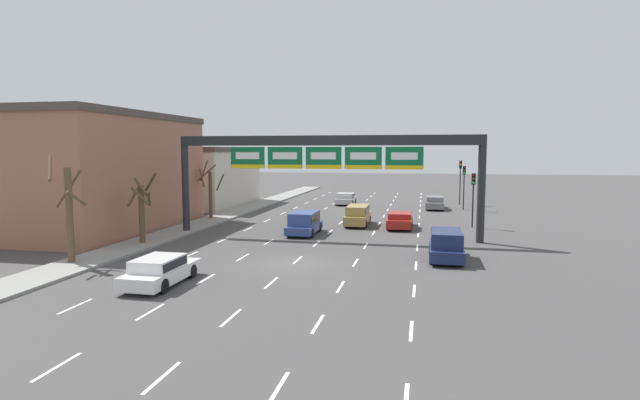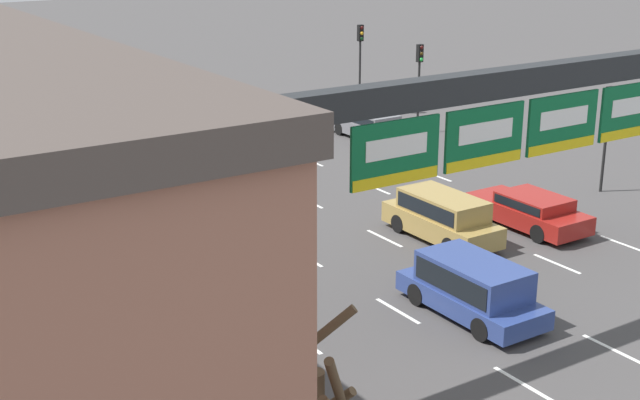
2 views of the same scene
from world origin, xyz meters
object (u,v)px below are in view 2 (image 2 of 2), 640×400
Objects in this scene: sign_gantry at (555,114)px; tree_bare_third at (44,231)px; suv_gold at (442,215)px; car_silver at (171,142)px; suv_blue at (473,285)px; car_red at (530,209)px; car_grey at (371,125)px; traffic_light_mid_block at (360,51)px; traffic_light_near_gantry at (608,117)px; traffic_light_far_end at (420,70)px.

tree_bare_third is at bearing 149.33° from sign_gantry.
car_silver is (-3.41, 15.38, -0.20)m from suv_gold.
sign_gantry reaches higher than car_silver.
suv_blue reaches higher than car_red.
car_grey is (9.80, 18.24, -0.20)m from suv_blue.
sign_gantry reaches higher than tree_bare_third.
sign_gantry reaches higher than traffic_light_mid_block.
traffic_light_near_gantry is (12.52, 5.89, 2.20)m from suv_blue.
car_silver is at bearing 94.75° from sign_gantry.
traffic_light_far_end reaches higher than car_silver.
car_red is at bearing -102.16° from car_grey.
suv_gold is 0.92× the size of traffic_light_mid_block.
car_grey is (8.10, 19.21, -5.12)m from sign_gantry.
car_silver is at bearing 169.06° from traffic_light_far_end.
tree_bare_third reaches higher than traffic_light_far_end.
sign_gantry is at bearing -112.87° from car_grey.
traffic_light_mid_block is at bearing 72.70° from car_red.
sign_gantry is 4.35× the size of traffic_light_mid_block.
tree_bare_third is at bearing -152.34° from traffic_light_far_end.
sign_gantry reaches higher than car_grey.
traffic_light_far_end is (12.81, -2.48, 2.55)m from car_silver.
suv_gold is 1.06× the size of traffic_light_near_gantry.
suv_gold is 1.12× the size of car_silver.
suv_blue reaches higher than car_grey.
tree_bare_third reaches higher than traffic_light_near_gantry.
traffic_light_far_end reaches higher than suv_gold.
traffic_light_mid_block is 1.10× the size of traffic_light_far_end.
traffic_light_far_end is (5.90, 13.69, 2.58)m from car_red.
traffic_light_mid_block is at bearing 61.38° from suv_blue.
tree_bare_third is at bearing -148.69° from car_grey.
tree_bare_third is (-10.10, -14.49, 2.01)m from car_silver.
car_red is 0.96× the size of car_grey.
car_grey is 23.49m from tree_bare_third.
car_silver is 0.80× the size of tree_bare_third.
suv_gold is (1.62, 6.15, -4.93)m from sign_gantry.
suv_gold is at bearing 75.28° from sign_gantry.
sign_gantry is 14.17m from tree_bare_third.
sign_gantry reaches higher than car_red.
sign_gantry is at bearing -120.04° from traffic_light_far_end.
suv_blue is 0.91× the size of traffic_light_mid_block.
traffic_light_near_gantry is 0.85× the size of tree_bare_third.
tree_bare_third is (-19.99, -12.16, 2.00)m from car_grey.
traffic_light_near_gantry is (10.82, 6.86, -2.72)m from sign_gantry.
sign_gantry is 22.17m from traffic_light_far_end.
traffic_light_near_gantry reaches higher than suv_blue.
traffic_light_near_gantry is at bearing 32.38° from sign_gantry.
car_red is at bearing -113.33° from traffic_light_far_end.
suv_gold is at bearing -116.41° from car_grey.
car_silver is 0.90× the size of traffic_light_far_end.
car_red is 14.15m from car_grey.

